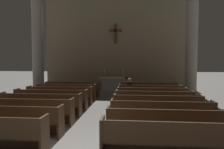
{
  "coord_description": "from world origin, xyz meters",
  "views": [
    {
      "loc": [
        1.37,
        -4.68,
        2.24
      ],
      "look_at": [
        0.0,
        9.65,
        1.32
      ],
      "focal_mm": 33.37,
      "sensor_mm": 36.0,
      "label": 1
    }
  ],
  "objects_px": {
    "column_right_second": "(192,43)",
    "candlestick_left": "(104,75)",
    "pew_left_row_2": "(6,120)",
    "pew_left_row_3": "(26,111)",
    "pew_right_row_2": "(167,125)",
    "altar": "(114,84)",
    "pew_right_row_3": "(162,114)",
    "candlestick_right": "(123,75)",
    "pew_left_row_7": "(66,92)",
    "pew_left_row_5": "(51,99)",
    "column_left_second": "(38,44)",
    "pew_left_row_8": "(72,89)",
    "pew_left_row_6": "(60,95)",
    "pew_right_row_5": "(154,101)",
    "pew_right_row_1": "(176,140)",
    "pew_right_row_4": "(157,107)",
    "pew_right_row_7": "(150,93)",
    "lectern": "(128,86)",
    "pew_left_row_4": "(40,104)",
    "lone_worshipper": "(130,89)",
    "pew_right_row_6": "(152,97)",
    "pew_right_row_8": "(148,90)"
  },
  "relations": [
    {
      "from": "pew_right_row_5",
      "to": "lectern",
      "type": "relative_size",
      "value": 2.94
    },
    {
      "from": "altar",
      "to": "lectern",
      "type": "relative_size",
      "value": 1.91
    },
    {
      "from": "pew_left_row_5",
      "to": "column_right_second",
      "type": "xyz_separation_m",
      "value": [
        7.64,
        5.01,
        2.95
      ]
    },
    {
      "from": "pew_left_row_7",
      "to": "pew_left_row_4",
      "type": "bearing_deg",
      "value": -90.0
    },
    {
      "from": "pew_right_row_1",
      "to": "column_right_second",
      "type": "relative_size",
      "value": 0.48
    },
    {
      "from": "pew_right_row_2",
      "to": "pew_right_row_4",
      "type": "relative_size",
      "value": 1.0
    },
    {
      "from": "pew_left_row_6",
      "to": "pew_left_row_2",
      "type": "bearing_deg",
      "value": -90.0
    },
    {
      "from": "pew_left_row_3",
      "to": "pew_left_row_5",
      "type": "relative_size",
      "value": 1.0
    },
    {
      "from": "pew_left_row_4",
      "to": "pew_right_row_6",
      "type": "distance_m",
      "value": 5.25
    },
    {
      "from": "pew_right_row_3",
      "to": "candlestick_right",
      "type": "height_order",
      "value": "candlestick_right"
    },
    {
      "from": "pew_left_row_3",
      "to": "pew_left_row_7",
      "type": "height_order",
      "value": "same"
    },
    {
      "from": "altar",
      "to": "lone_worshipper",
      "type": "distance_m",
      "value": 4.28
    },
    {
      "from": "pew_right_row_8",
      "to": "pew_left_row_2",
      "type": "bearing_deg",
      "value": -124.44
    },
    {
      "from": "pew_right_row_1",
      "to": "pew_left_row_3",
      "type": "bearing_deg",
      "value": 154.07
    },
    {
      "from": "column_left_second",
      "to": "candlestick_right",
      "type": "relative_size",
      "value": 10.98
    },
    {
      "from": "pew_left_row_6",
      "to": "pew_right_row_3",
      "type": "height_order",
      "value": "same"
    },
    {
      "from": "pew_left_row_2",
      "to": "pew_left_row_3",
      "type": "bearing_deg",
      "value": 90.0
    },
    {
      "from": "pew_left_row_8",
      "to": "candlestick_right",
      "type": "bearing_deg",
      "value": 44.24
    },
    {
      "from": "column_left_second",
      "to": "candlestick_right",
      "type": "bearing_deg",
      "value": 13.23
    },
    {
      "from": "pew_right_row_7",
      "to": "candlestick_right",
      "type": "bearing_deg",
      "value": 111.91
    },
    {
      "from": "pew_left_row_2",
      "to": "lone_worshipper",
      "type": "height_order",
      "value": "lone_worshipper"
    },
    {
      "from": "pew_left_row_5",
      "to": "pew_right_row_2",
      "type": "bearing_deg",
      "value": -36.1
    },
    {
      "from": "pew_right_row_4",
      "to": "pew_right_row_7",
      "type": "xyz_separation_m",
      "value": [
        0.0,
        3.44,
        0.0
      ]
    },
    {
      "from": "pew_left_row_7",
      "to": "candlestick_left",
      "type": "relative_size",
      "value": 5.29
    },
    {
      "from": "pew_left_row_3",
      "to": "column_right_second",
      "type": "height_order",
      "value": "column_right_second"
    },
    {
      "from": "pew_left_row_2",
      "to": "pew_left_row_6",
      "type": "xyz_separation_m",
      "value": [
        0.0,
        4.59,
        0.0
      ]
    },
    {
      "from": "pew_left_row_2",
      "to": "candlestick_left",
      "type": "height_order",
      "value": "candlestick_left"
    },
    {
      "from": "pew_right_row_2",
      "to": "altar",
      "type": "bearing_deg",
      "value": 103.46
    },
    {
      "from": "pew_left_row_7",
      "to": "pew_right_row_3",
      "type": "distance_m",
      "value": 6.58
    },
    {
      "from": "pew_right_row_5",
      "to": "altar",
      "type": "bearing_deg",
      "value": 110.18
    },
    {
      "from": "pew_right_row_3",
      "to": "pew_right_row_5",
      "type": "xyz_separation_m",
      "value": [
        0.0,
        2.29,
        0.0
      ]
    },
    {
      "from": "pew_left_row_7",
      "to": "candlestick_right",
      "type": "distance_m",
      "value": 5.19
    },
    {
      "from": "pew_left_row_7",
      "to": "pew_right_row_3",
      "type": "xyz_separation_m",
      "value": [
        4.72,
        -4.59,
        0.0
      ]
    },
    {
      "from": "column_right_second",
      "to": "candlestick_left",
      "type": "xyz_separation_m",
      "value": [
        -5.98,
        1.41,
        -2.22
      ]
    },
    {
      "from": "pew_right_row_6",
      "to": "pew_right_row_7",
      "type": "relative_size",
      "value": 1.0
    },
    {
      "from": "pew_right_row_1",
      "to": "altar",
      "type": "height_order",
      "value": "altar"
    },
    {
      "from": "pew_right_row_1",
      "to": "candlestick_left",
      "type": "xyz_separation_m",
      "value": [
        -3.06,
        11.01,
        0.74
      ]
    },
    {
      "from": "pew_right_row_4",
      "to": "column_left_second",
      "type": "bearing_deg",
      "value": 141.12
    },
    {
      "from": "pew_left_row_4",
      "to": "pew_right_row_8",
      "type": "xyz_separation_m",
      "value": [
        4.72,
        4.59,
        0.0
      ]
    },
    {
      "from": "column_left_second",
      "to": "lectern",
      "type": "relative_size",
      "value": 6.1
    },
    {
      "from": "column_right_second",
      "to": "column_left_second",
      "type": "bearing_deg",
      "value": 180.0
    },
    {
      "from": "column_right_second",
      "to": "altar",
      "type": "distance_m",
      "value": 6.19
    },
    {
      "from": "pew_left_row_4",
      "to": "pew_left_row_3",
      "type": "bearing_deg",
      "value": -90.0
    },
    {
      "from": "pew_left_row_2",
      "to": "column_right_second",
      "type": "relative_size",
      "value": 0.48
    },
    {
      "from": "pew_right_row_3",
      "to": "pew_right_row_7",
      "type": "relative_size",
      "value": 1.0
    },
    {
      "from": "column_left_second",
      "to": "candlestick_left",
      "type": "distance_m",
      "value": 5.28
    },
    {
      "from": "column_left_second",
      "to": "pew_right_row_8",
      "type": "bearing_deg",
      "value": -11.63
    },
    {
      "from": "pew_left_row_4",
      "to": "pew_right_row_7",
      "type": "xyz_separation_m",
      "value": [
        4.72,
        3.44,
        0.0
      ]
    },
    {
      "from": "column_left_second",
      "to": "lectern",
      "type": "distance_m",
      "value": 7.03
    },
    {
      "from": "lectern",
      "to": "pew_right_row_1",
      "type": "bearing_deg",
      "value": -82.83
    }
  ]
}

